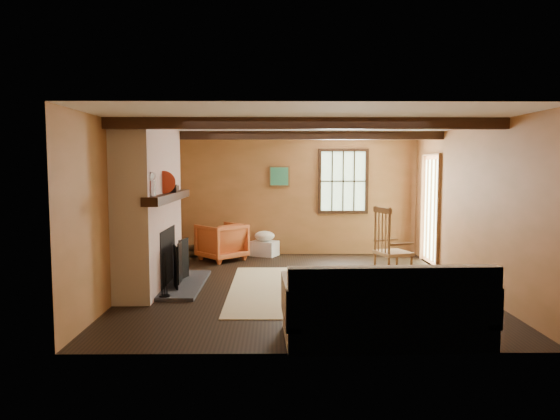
{
  "coord_description": "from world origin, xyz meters",
  "views": [
    {
      "loc": [
        -0.38,
        -7.42,
        1.8
      ],
      "look_at": [
        -0.31,
        0.4,
        1.12
      ],
      "focal_mm": 32.0,
      "sensor_mm": 36.0,
      "label": 1
    }
  ],
  "objects_px": {
    "fireplace": "(152,213)",
    "sofa": "(386,312)",
    "rocking_chair": "(391,250)",
    "armchair": "(222,242)",
    "laundry_basket": "(265,248)"
  },
  "relations": [
    {
      "from": "sofa",
      "to": "laundry_basket",
      "type": "bearing_deg",
      "value": 103.04
    },
    {
      "from": "rocking_chair",
      "to": "sofa",
      "type": "relative_size",
      "value": 0.56
    },
    {
      "from": "rocking_chair",
      "to": "laundry_basket",
      "type": "bearing_deg",
      "value": 21.9
    },
    {
      "from": "fireplace",
      "to": "rocking_chair",
      "type": "relative_size",
      "value": 2.02
    },
    {
      "from": "fireplace",
      "to": "sofa",
      "type": "bearing_deg",
      "value": -38.83
    },
    {
      "from": "sofa",
      "to": "laundry_basket",
      "type": "xyz_separation_m",
      "value": [
        -1.36,
        4.95,
        -0.15
      ]
    },
    {
      "from": "sofa",
      "to": "armchair",
      "type": "bearing_deg",
      "value": 113.54
    },
    {
      "from": "rocking_chair",
      "to": "sofa",
      "type": "height_order",
      "value": "rocking_chair"
    },
    {
      "from": "laundry_basket",
      "to": "armchair",
      "type": "bearing_deg",
      "value": -150.26
    },
    {
      "from": "rocking_chair",
      "to": "armchair",
      "type": "relative_size",
      "value": 1.51
    },
    {
      "from": "fireplace",
      "to": "sofa",
      "type": "relative_size",
      "value": 1.13
    },
    {
      "from": "sofa",
      "to": "rocking_chair",
      "type": "bearing_deg",
      "value": 73.69
    },
    {
      "from": "armchair",
      "to": "fireplace",
      "type": "bearing_deg",
      "value": 26.1
    },
    {
      "from": "laundry_basket",
      "to": "sofa",
      "type": "bearing_deg",
      "value": -74.68
    },
    {
      "from": "fireplace",
      "to": "sofa",
      "type": "xyz_separation_m",
      "value": [
        2.98,
        -2.4,
        -0.8
      ]
    }
  ]
}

